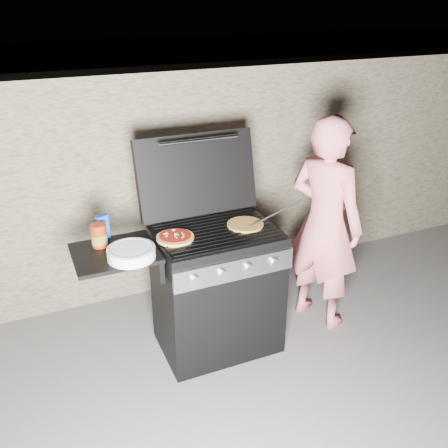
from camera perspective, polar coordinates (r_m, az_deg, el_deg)
name	(u,v)px	position (r m, az deg, el deg)	size (l,w,h in m)	color
ground	(218,343)	(3.74, -0.72, -13.42)	(50.00, 50.00, 0.00)	#5F5A55
stone_wall	(168,181)	(4.17, -6.41, 4.93)	(8.00, 0.35, 1.80)	#806F57
gas_grill	(183,298)	(3.40, -4.69, -8.42)	(1.34, 0.79, 0.91)	black
pizza_topped	(175,237)	(3.15, -5.60, -1.46)	(0.24, 0.24, 0.03)	tan
pizza_plain	(245,224)	(3.32, 2.44, -0.04)	(0.24, 0.24, 0.01)	gold
sauce_jar	(99,235)	(3.14, -14.10, -1.26)	(0.09, 0.09, 0.15)	maroon
blue_carton	(103,227)	(3.23, -13.70, -0.32)	(0.07, 0.04, 0.16)	#0D39AE
plate_stack	(131,253)	(2.98, -10.55, -3.27)	(0.28, 0.28, 0.07)	white
person	(325,224)	(3.68, 11.43, 0.02)	(0.58, 0.38, 1.60)	#E16D76
tongs	(275,213)	(3.40, 5.79, 1.22)	(0.01, 0.01, 0.49)	black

